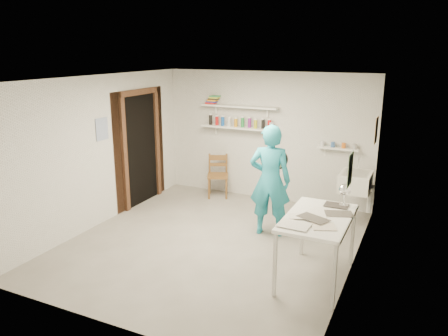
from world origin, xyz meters
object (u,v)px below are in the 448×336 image
at_px(belfast_sink, 355,182).
at_px(man, 270,181).
at_px(wall_clock, 278,159).
at_px(desk_lamp, 345,190).
at_px(work_table, 316,248).
at_px(wooden_chair, 218,176).

relative_size(belfast_sink, man, 0.35).
bearing_deg(wall_clock, desk_lamp, -45.75).
bearing_deg(man, work_table, 121.32).
height_order(belfast_sink, wall_clock, wall_clock).
bearing_deg(man, wall_clock, -112.62).
relative_size(wooden_chair, work_table, 0.67).
xyz_separation_m(man, work_table, (1.00, -1.08, -0.44)).
xyz_separation_m(wall_clock, desk_lamp, (1.16, -0.80, -0.09)).
bearing_deg(man, desk_lamp, 142.95).
distance_m(work_table, desk_lamp, 0.84).
bearing_deg(work_table, desk_lamp, 67.58).
bearing_deg(wooden_chair, desk_lamp, -58.27).
height_order(wooden_chair, desk_lamp, desk_lamp).
height_order(wall_clock, work_table, wall_clock).
bearing_deg(work_table, man, 132.63).
height_order(belfast_sink, man, man).
bearing_deg(wooden_chair, belfast_sink, -28.84).
height_order(man, desk_lamp, man).
distance_m(wall_clock, desk_lamp, 1.41).
height_order(belfast_sink, work_table, belfast_sink).
distance_m(man, desk_lamp, 1.35).
height_order(man, wooden_chair, man).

